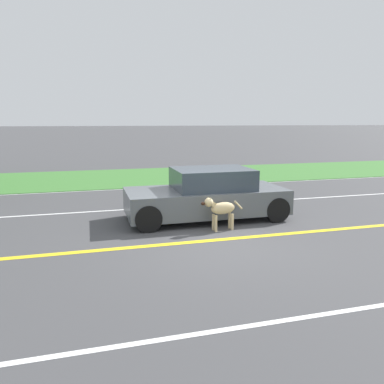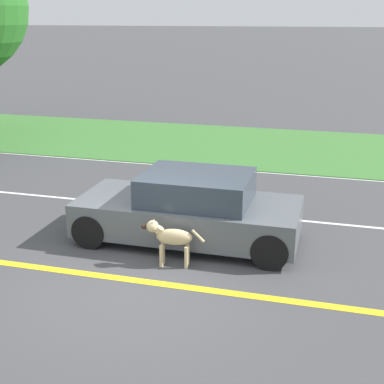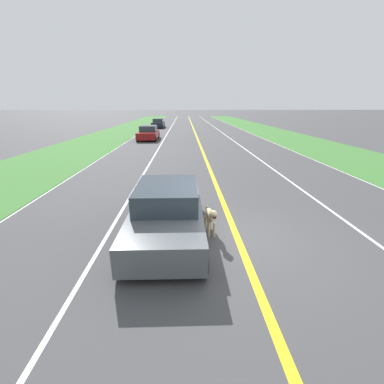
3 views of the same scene
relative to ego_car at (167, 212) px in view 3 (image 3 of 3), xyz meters
name	(u,v)px [view 3 (image 3 of 3)]	position (x,y,z in m)	size (l,w,h in m)	color
ground_plane	(238,240)	(-1.87, 0.38, -0.64)	(400.00, 400.00, 0.00)	#424244
centre_divider_line	(238,240)	(-1.87, 0.38, -0.64)	(0.18, 160.00, 0.01)	yellow
lane_dash_same_dir	(104,242)	(1.63, 0.38, -0.64)	(0.10, 160.00, 0.01)	white
lane_dash_oncoming	(369,238)	(-5.37, 0.38, -0.64)	(0.10, 160.00, 0.01)	white
ego_car	(167,212)	(0.00, 0.00, 0.00)	(1.87, 4.27, 1.37)	#51565B
dog	(211,216)	(-1.16, 0.05, -0.10)	(0.30, 1.12, 0.85)	#D1B784
car_trailing_near	(148,133)	(3.20, -20.64, 0.00)	(1.89, 4.42, 1.38)	maroon
car_trailing_mid	(158,123)	(3.60, -35.40, 0.00)	(1.80, 4.50, 1.38)	black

